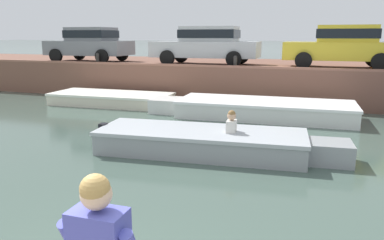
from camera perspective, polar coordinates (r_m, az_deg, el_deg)
ground_plane at (r=8.62m, az=4.14°, el=-4.69°), size 400.00×400.00×0.00m
far_quay_wall at (r=16.92m, az=12.13°, el=6.08°), size 60.00×6.00×1.41m
far_wall_coping at (r=14.01m, az=10.69°, el=7.89°), size 60.00×0.24×0.08m
boat_moored_west_cream at (r=14.56m, az=-11.37°, el=3.15°), size 5.53×2.08×0.44m
boat_moored_central_white at (r=12.23m, az=9.70°, el=1.68°), size 6.66×2.27×0.55m
motorboat_passing at (r=8.33m, az=2.83°, el=-3.39°), size 5.65×2.01×1.01m
car_leftmost_grey at (r=18.21m, az=-15.25°, el=11.27°), size 3.87×2.11×1.54m
car_left_inner_silver at (r=15.72m, az=2.30°, el=11.54°), size 4.46×2.07×1.54m
car_centre_yellow at (r=15.03m, az=21.98°, el=10.59°), size 4.05×2.00×1.54m
mooring_bollard_west at (r=16.73m, az=-14.19°, el=9.16°), size 0.15×0.15×0.44m
mooring_bollard_mid at (r=14.32m, az=6.61°, el=8.92°), size 0.15×0.15×0.44m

